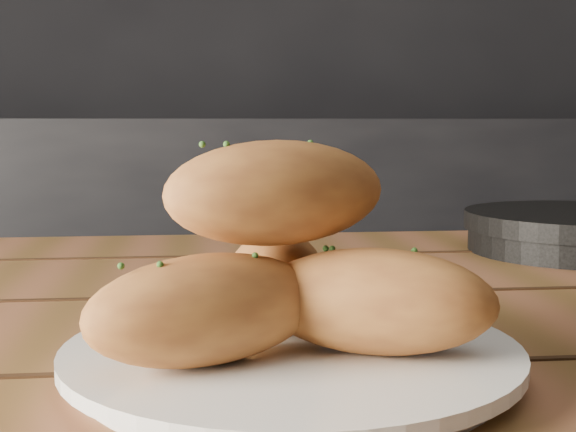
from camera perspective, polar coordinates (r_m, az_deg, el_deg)
The scene contains 3 objects.
counter at distance 1.77m, azimuth 6.72°, elevation -7.89°, with size 2.80×0.60×0.90m, color black.
plate at distance 0.47m, azimuth 0.27°, elevation -10.11°, with size 0.26×0.26×0.02m.
bread_rolls at distance 0.45m, azimuth -0.29°, elevation -3.88°, with size 0.24×0.21×0.12m.
Camera 1 is at (-0.39, 0.03, 0.90)m, focal length 50.00 mm.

